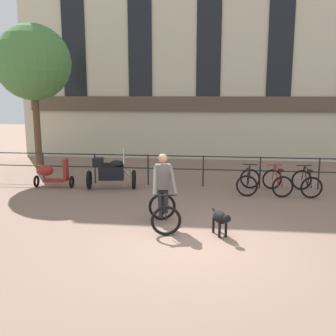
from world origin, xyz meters
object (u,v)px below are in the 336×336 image
(parked_motorcycle, at_px, (111,172))
(parked_bicycle_mid_right, at_px, (306,183))
(parked_scooter, at_px, (52,174))
(parked_bicycle_mid_left, at_px, (277,182))
(parked_bicycle_near_lamp, at_px, (248,181))
(dog, at_px, (221,218))
(cyclist_with_bike, at_px, (163,194))

(parked_motorcycle, xyz_separation_m, parked_bicycle_mid_right, (6.22, 0.06, -0.20))
(parked_bicycle_mid_right, height_order, parked_scooter, parked_scooter)
(parked_bicycle_mid_left, bearing_deg, parked_bicycle_mid_right, 170.86)
(parked_bicycle_mid_right, bearing_deg, parked_scooter, -2.87)
(parked_motorcycle, relative_size, parked_bicycle_mid_right, 1.45)
(parked_bicycle_mid_right, relative_size, parked_scooter, 0.89)
(parked_bicycle_mid_right, bearing_deg, parked_bicycle_near_lamp, -3.75)
(parked_motorcycle, distance_m, parked_bicycle_near_lamp, 4.45)
(parked_bicycle_mid_left, bearing_deg, dog, 56.63)
(dog, xyz_separation_m, parked_motorcycle, (-3.53, 3.94, 0.16))
(cyclist_with_bike, xyz_separation_m, parked_bicycle_mid_left, (3.14, 3.47, -0.41))
(parked_bicycle_near_lamp, distance_m, parked_bicycle_mid_right, 1.77)
(parked_bicycle_mid_right, xyz_separation_m, parked_scooter, (-8.20, -0.12, 0.10))
(parked_scooter, bearing_deg, parked_bicycle_near_lamp, -91.86)
(parked_bicycle_near_lamp, height_order, parked_bicycle_mid_left, same)
(dog, distance_m, parked_scooter, 6.74)
(dog, height_order, parked_bicycle_near_lamp, parked_bicycle_near_lamp)
(parked_bicycle_near_lamp, height_order, parked_scooter, parked_scooter)
(parked_bicycle_near_lamp, xyz_separation_m, parked_bicycle_mid_right, (1.77, -0.00, 0.00))
(dog, distance_m, parked_bicycle_mid_right, 4.82)
(parked_scooter, bearing_deg, parked_bicycle_mid_left, -92.00)
(cyclist_with_bike, bearing_deg, parked_bicycle_near_lamp, 44.69)
(parked_bicycle_near_lamp, relative_size, parked_bicycle_mid_left, 1.01)
(parked_bicycle_mid_right, distance_m, parked_scooter, 8.20)
(cyclist_with_bike, relative_size, dog, 2.02)
(dog, height_order, parked_bicycle_mid_right, parked_bicycle_mid_right)
(parked_bicycle_near_lamp, distance_m, parked_bicycle_mid_left, 0.89)
(parked_scooter, bearing_deg, parked_bicycle_mid_right, -92.10)
(parked_motorcycle, height_order, parked_bicycle_near_lamp, parked_motorcycle)
(cyclist_with_bike, xyz_separation_m, dog, (1.34, -0.53, -0.37))
(dog, distance_m, parked_motorcycle, 5.29)
(cyclist_with_bike, height_order, parked_bicycle_near_lamp, cyclist_with_bike)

